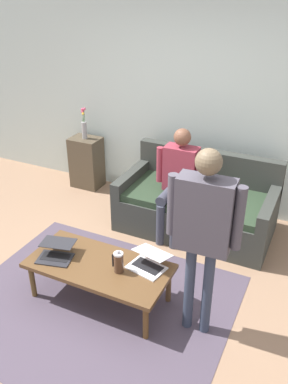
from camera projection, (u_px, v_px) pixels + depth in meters
ground_plane at (117, 299)px, 3.82m from camera, size 7.68×7.68×0.00m
area_rug at (95, 304)px, 3.75m from camera, size 2.45×2.03×0.01m
back_wall at (201, 103)px, 4.94m from camera, size 7.04×0.11×2.70m
couch at (197, 205)px, 4.79m from camera, size 1.79×0.94×0.88m
coffee_table at (99, 268)px, 3.66m from camera, size 1.31×0.62×0.40m
laptop_left at (149, 262)px, 3.59m from camera, size 0.38×0.37×0.15m
laptop_center at (56, 253)px, 3.72m from camera, size 0.38×0.38×0.12m
french_press at (119, 262)px, 3.51m from camera, size 0.11×0.09×0.23m
side_shelf at (87, 162)px, 5.77m from camera, size 0.42×0.32×0.73m
flower_vase at (84, 126)px, 5.52m from camera, size 0.08×0.08×0.44m
person_standing at (204, 224)px, 3.01m from camera, size 0.59×0.21×1.67m
person_seated at (178, 178)px, 4.48m from camera, size 0.55×0.51×1.28m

